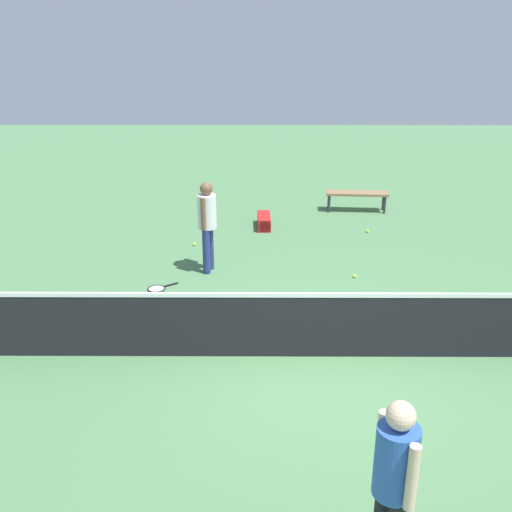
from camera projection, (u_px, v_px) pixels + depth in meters
The scene contains 10 objects.
ground_plane at pixel (319, 356), 8.23m from camera, with size 40.00×40.00×0.00m, color #4C7A4C.
court_net at pixel (321, 324), 8.05m from camera, with size 10.09×0.09×1.07m.
player_near_side at pixel (207, 220), 10.70m from camera, with size 0.41×0.53×1.70m.
player_far_side at pixel (394, 477), 4.64m from camera, with size 0.44×0.52×1.70m.
tennis_racket_near_player at pixel (158, 288), 10.30m from camera, with size 0.57×0.48×0.03m.
tennis_ball_near_player at pixel (367, 231), 13.07m from camera, with size 0.07×0.07×0.07m, color #C6E033.
tennis_ball_by_net at pixel (194, 244), 12.30m from camera, with size 0.07×0.07×0.07m, color #C6E033.
tennis_ball_midcourt at pixel (355, 276), 10.75m from camera, with size 0.07×0.07×0.07m, color #C6E033.
courtside_bench at pixel (357, 195), 14.43m from camera, with size 1.52×0.51×0.48m.
equipment_bag at pixel (264, 222), 13.35m from camera, with size 0.30×0.81×0.28m.
Camera 1 is at (0.85, 7.15, 4.33)m, focal length 41.48 mm.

